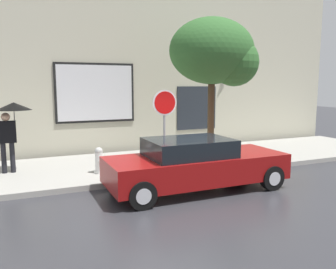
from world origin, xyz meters
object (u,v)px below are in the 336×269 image
object	(u,v)px
fire_hydrant	(99,160)
pedestrian_with_umbrella	(11,117)
stop_sign	(165,114)
parked_car	(195,164)
street_tree	(217,54)

from	to	relation	value
fire_hydrant	pedestrian_with_umbrella	size ratio (longest dim) A/B	0.37
fire_hydrant	stop_sign	xyz separation A→B (m)	(1.91, -0.36, 1.32)
fire_hydrant	pedestrian_with_umbrella	world-z (taller)	pedestrian_with_umbrella
parked_car	stop_sign	distance (m)	2.13
stop_sign	parked_car	bearing A→B (deg)	-87.14
fire_hydrant	pedestrian_with_umbrella	xyz separation A→B (m)	(-2.25, 1.06, 1.24)
parked_car	fire_hydrant	size ratio (longest dim) A/B	6.14
fire_hydrant	stop_sign	distance (m)	2.35
street_tree	stop_sign	xyz separation A→B (m)	(-1.98, -0.39, -1.83)
parked_car	pedestrian_with_umbrella	bearing A→B (deg)	142.95
fire_hydrant	street_tree	xyz separation A→B (m)	(3.89, 0.03, 3.14)
stop_sign	fire_hydrant	bearing A→B (deg)	169.29
parked_car	pedestrian_with_umbrella	world-z (taller)	pedestrian_with_umbrella
pedestrian_with_umbrella	stop_sign	xyz separation A→B (m)	(4.16, -1.43, 0.08)
parked_car	street_tree	xyz separation A→B (m)	(1.89, 2.17, 2.99)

